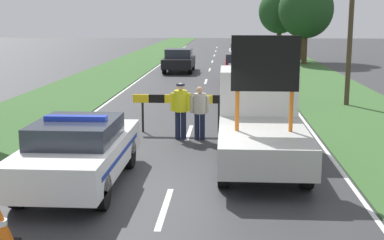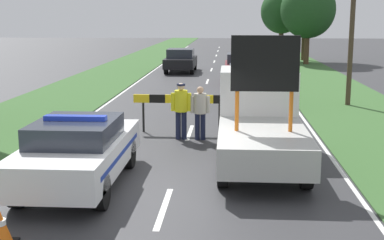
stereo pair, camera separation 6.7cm
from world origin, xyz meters
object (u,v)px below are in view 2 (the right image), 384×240
work_truck (259,117)px  pedestrian_civilian (200,109)px  queued_car_suv_grey (249,84)px  queued_car_wagon_maroon (243,68)px  roadside_tree_near_right (308,10)px  police_car (78,151)px  roadside_tree_mid_right (282,12)px  traffic_cone_centre_front (109,129)px  road_barrier (181,101)px  utility_pole (353,8)px  police_officer (181,106)px  traffic_cone_near_police (232,124)px  queued_car_sedan_black (181,60)px  queued_car_van_white (242,53)px

work_truck → pedestrian_civilian: size_ratio=3.44×
queued_car_suv_grey → queued_car_wagon_maroon: (-0.12, 6.80, 0.02)m
pedestrian_civilian → roadside_tree_near_right: 26.87m
police_car → roadside_tree_mid_right: bearing=82.8°
police_car → traffic_cone_centre_front: 4.43m
road_barrier → utility_pole: (6.36, 5.61, 2.95)m
road_barrier → traffic_cone_centre_front: size_ratio=4.95×
police_officer → traffic_cone_near_police: 1.91m
police_car → roadside_tree_mid_right: roadside_tree_mid_right is taller
work_truck → police_car: bearing=29.4°
police_officer → queued_car_suv_grey: police_officer is taller
police_car → pedestrian_civilian: (2.37, 4.54, 0.16)m
pedestrian_civilian → roadside_tree_mid_right: size_ratio=0.28×
police_car → traffic_cone_near_police: police_car is taller
police_officer → utility_pole: 9.55m
work_truck → roadside_tree_near_right: 28.55m
work_truck → police_officer: bearing=-46.2°
police_car → queued_car_wagon_maroon: 18.53m
utility_pole → roadside_tree_mid_right: bearing=91.8°
road_barrier → queued_car_wagon_maroon: size_ratio=0.76×
police_car → roadside_tree_near_right: size_ratio=0.75×
road_barrier → roadside_tree_near_right: 26.10m
pedestrian_civilian → traffic_cone_near_police: pedestrian_civilian is taller
work_truck → traffic_cone_near_police: (-0.66, 3.04, -0.80)m
traffic_cone_centre_front → queued_car_wagon_maroon: bearing=72.7°
traffic_cone_near_police → police_car: bearing=-121.3°
traffic_cone_centre_front → queued_car_sedan_black: queued_car_sedan_black is taller
road_barrier → pedestrian_civilian: bearing=-60.4°
traffic_cone_centre_front → queued_car_van_white: queued_car_van_white is taller
pedestrian_civilian → utility_pole: bearing=46.1°
police_car → queued_car_suv_grey: queued_car_suv_grey is taller
traffic_cone_near_police → roadside_tree_mid_right: 28.44m
work_truck → roadside_tree_near_right: size_ratio=0.88×
queued_car_wagon_maroon → queued_car_sedan_black: queued_car_wagon_maroon is taller
work_truck → traffic_cone_near_police: 3.21m
pedestrian_civilian → road_barrier: bearing=120.6°
queued_car_van_white → queued_car_wagon_maroon: bearing=88.7°
police_car → road_barrier: bearing=78.0°
work_truck → queued_car_suv_grey: size_ratio=1.33×
police_officer → queued_car_suv_grey: (2.25, 6.75, -0.17)m
traffic_cone_near_police → road_barrier: bearing=178.5°
queued_car_van_white → roadside_tree_mid_right: bearing=-145.8°
police_officer → police_car: bearing=81.6°
queued_car_sedan_black → queued_car_van_white: size_ratio=0.98×
traffic_cone_near_police → queued_car_van_white: 25.78m
queued_car_sedan_black → queued_car_van_white: 8.30m
traffic_cone_centre_front → roadside_tree_near_right: (9.38, 25.98, 3.79)m
police_car → pedestrian_civilian: bearing=67.7°
queued_car_suv_grey → roadside_tree_mid_right: size_ratio=0.71×
work_truck → queued_car_van_white: 28.80m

